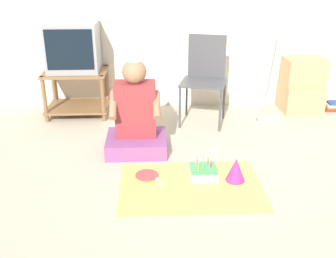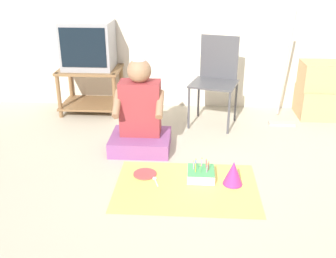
{
  "view_description": "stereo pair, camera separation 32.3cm",
  "coord_description": "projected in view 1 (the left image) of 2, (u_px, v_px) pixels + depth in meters",
  "views": [
    {
      "loc": [
        -0.5,
        -2.51,
        1.63
      ],
      "look_at": [
        -0.36,
        0.46,
        0.35
      ],
      "focal_mm": 42.0,
      "sensor_mm": 36.0,
      "label": 1
    },
    {
      "loc": [
        -0.17,
        -2.5,
        1.63
      ],
      "look_at": [
        -0.36,
        0.46,
        0.35
      ],
      "focal_mm": 42.0,
      "sensor_mm": 36.0,
      "label": 2
    }
  ],
  "objects": [
    {
      "name": "tv_stand",
      "position": [
        77.0,
        88.0,
        4.4
      ],
      "size": [
        0.69,
        0.51,
        0.51
      ],
      "color": "olive",
      "rests_on": "ground_plane"
    },
    {
      "name": "ground_plane",
      "position": [
        218.0,
        195.0,
        2.96
      ],
      "size": [
        16.0,
        16.0,
        0.0
      ],
      "primitive_type": "plane",
      "color": "#BCB29E"
    },
    {
      "name": "cardboard_box_stack",
      "position": [
        302.0,
        86.0,
        4.52
      ],
      "size": [
        0.44,
        0.43,
        0.62
      ],
      "color": "tan",
      "rests_on": "ground_plane"
    },
    {
      "name": "person_seated",
      "position": [
        136.0,
        118.0,
        3.56
      ],
      "size": [
        0.55,
        0.47,
        0.92
      ],
      "color": "#8C4C8C",
      "rests_on": "ground_plane"
    },
    {
      "name": "plastic_spoon_near",
      "position": [
        158.0,
        180.0,
        3.14
      ],
      "size": [
        0.06,
        0.14,
        0.01
      ],
      "color": "white",
      "rests_on": "party_cloth"
    },
    {
      "name": "book_pile",
      "position": [
        332.0,
        106.0,
        4.62
      ],
      "size": [
        0.19,
        0.14,
        0.1
      ],
      "color": "#B72D28",
      "rests_on": "ground_plane"
    },
    {
      "name": "folding_chair",
      "position": [
        205.0,
        73.0,
        4.15
      ],
      "size": [
        0.55,
        0.53,
        0.92
      ],
      "color": "#4C4C51",
      "rests_on": "ground_plane"
    },
    {
      "name": "party_hat_blue",
      "position": [
        236.0,
        169.0,
        3.11
      ],
      "size": [
        0.16,
        0.16,
        0.19
      ],
      "color": "#CC338C",
      "rests_on": "party_cloth"
    },
    {
      "name": "birthday_cake",
      "position": [
        203.0,
        172.0,
        3.19
      ],
      "size": [
        0.22,
        0.22,
        0.16
      ],
      "color": "white",
      "rests_on": "party_cloth"
    },
    {
      "name": "paper_plate",
      "position": [
        147.0,
        175.0,
        3.21
      ],
      "size": [
        0.19,
        0.19,
        0.01
      ],
      "color": "#D84C4C",
      "rests_on": "party_cloth"
    },
    {
      "name": "dust_mop",
      "position": [
        270.0,
        89.0,
        4.27
      ],
      "size": [
        0.28,
        0.33,
        1.2
      ],
      "color": "#B2ADA3",
      "rests_on": "ground_plane"
    },
    {
      "name": "party_cloth",
      "position": [
        191.0,
        186.0,
        3.08
      ],
      "size": [
        1.11,
        0.77,
        0.01
      ],
      "color": "#EAD666",
      "rests_on": "ground_plane"
    },
    {
      "name": "tv",
      "position": [
        73.0,
        47.0,
        4.23
      ],
      "size": [
        0.55,
        0.45,
        0.51
      ],
      "color": "#99999E",
      "rests_on": "tv_stand"
    }
  ]
}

